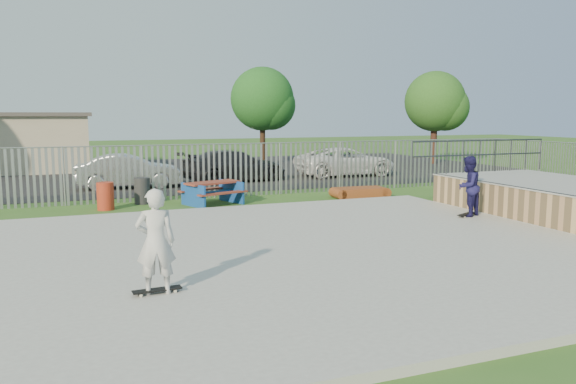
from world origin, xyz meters
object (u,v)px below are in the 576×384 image
object	(u,v)px
car_white	(346,162)
car_silver	(129,171)
skater_navy	(468,186)
trash_bin_grey	(142,191)
skater_white	(156,242)
tree_right	(435,102)
picnic_table	(213,193)
tree_mid	(262,99)
trash_bin_red	(105,196)
car_dark	(235,166)
funbox	(360,192)

from	to	relation	value
car_white	car_silver	bearing A→B (deg)	95.68
car_silver	skater_navy	bearing A→B (deg)	-139.08
trash_bin_grey	skater_white	world-z (taller)	skater_white
trash_bin_grey	tree_right	size ratio (longest dim) A/B	0.16
trash_bin_grey	tree_right	world-z (taller)	tree_right
skater_navy	skater_white	distance (m)	10.24
car_silver	car_white	world-z (taller)	car_white
picnic_table	skater_white	world-z (taller)	skater_white
trash_bin_grey	car_white	world-z (taller)	car_white
tree_mid	skater_navy	size ratio (longest dim) A/B	3.42
tree_right	skater_white	bearing A→B (deg)	-134.48
trash_bin_red	car_silver	xyz separation A→B (m)	(1.27, 5.26, 0.28)
picnic_table	skater_navy	xyz separation A→B (m)	(6.13, -5.72, 0.62)
trash_bin_grey	car_silver	bearing A→B (deg)	90.03
car_silver	car_white	distance (m)	10.72
trash_bin_grey	car_white	distance (m)	11.96
picnic_table	trash_bin_red	world-z (taller)	trash_bin_red
car_white	skater_white	distance (m)	19.93
tree_mid	tree_right	distance (m)	10.78
picnic_table	car_silver	size ratio (longest dim) A/B	0.53
car_silver	car_white	bearing A→B (deg)	-80.70
tree_mid	tree_right	world-z (taller)	tree_mid
tree_right	picnic_table	bearing A→B (deg)	-147.18
car_dark	car_white	distance (m)	5.90
funbox	car_dark	world-z (taller)	car_dark
trash_bin_grey	car_silver	size ratio (longest dim) A/B	0.21
car_white	tree_right	xyz separation A→B (m)	(8.48, 4.47, 3.16)
tree_right	trash_bin_red	bearing A→B (deg)	-152.30
trash_bin_red	skater_white	world-z (taller)	skater_white
car_silver	skater_white	world-z (taller)	skater_white
skater_white	funbox	bearing A→B (deg)	-126.87
picnic_table	car_silver	distance (m)	5.90
car_dark	skater_navy	world-z (taller)	skater_navy
funbox	car_silver	world-z (taller)	car_silver
tree_mid	skater_white	world-z (taller)	tree_mid
trash_bin_grey	car_dark	bearing A→B (deg)	46.85
funbox	tree_mid	size ratio (longest dim) A/B	0.31
car_dark	skater_white	world-z (taller)	skater_white
trash_bin_red	picnic_table	bearing A→B (deg)	-2.91
car_silver	tree_mid	world-z (taller)	tree_mid
tree_mid	skater_white	xyz separation A→B (m)	(-9.95, -23.87, -3.01)
funbox	car_silver	bearing A→B (deg)	147.27
picnic_table	skater_white	xyz separation A→B (m)	(-3.31, -9.68, 0.62)
skater_navy	tree_mid	bearing A→B (deg)	-115.87
picnic_table	car_white	world-z (taller)	car_white
car_silver	skater_navy	xyz separation A→B (m)	(8.38, -11.16, 0.30)
picnic_table	tree_right	bearing A→B (deg)	13.07
funbox	tree_mid	distance (m)	15.08
skater_navy	trash_bin_red	bearing A→B (deg)	-55.84
trash_bin_red	skater_navy	bearing A→B (deg)	-31.43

